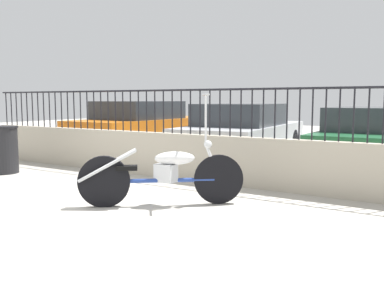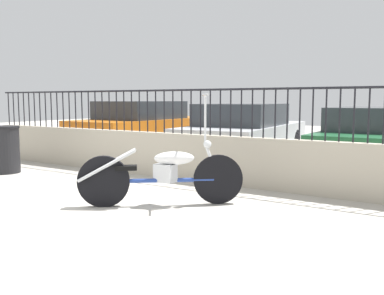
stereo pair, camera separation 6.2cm
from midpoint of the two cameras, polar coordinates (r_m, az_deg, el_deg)
name	(u,v)px [view 1 (the left image)]	position (r m, az deg, el deg)	size (l,w,h in m)	color
ground_plane	(28,216)	(5.65, -21.29, -8.55)	(40.00, 40.00, 0.00)	#ADA89E
low_wall	(172,156)	(7.74, -2.85, -1.10)	(9.91, 0.18, 0.82)	#B2A893
fence_railing	(172,104)	(7.67, -2.89, 5.84)	(9.91, 0.04, 0.79)	black
motorcycle_blue	(155,174)	(5.74, -5.20, -3.49)	(1.80, 1.47, 1.50)	black
trash_bin	(3,150)	(9.02, -24.05, -0.26)	(0.57, 0.57, 0.91)	black
car_orange	(143,126)	(11.81, -6.71, 2.85)	(1.86, 4.44, 1.38)	black
car_silver	(243,131)	(10.36, 6.62, 2.20)	(2.26, 4.71, 1.32)	black
car_green	(375,138)	(9.42, 23.00, 1.20)	(1.87, 4.32, 1.27)	black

